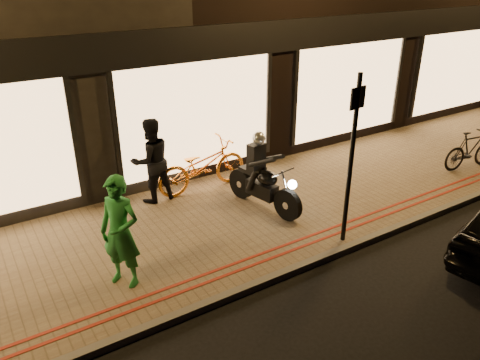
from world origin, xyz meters
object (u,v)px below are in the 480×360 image
(motorcycle, at_px, (262,180))
(sign_post, at_px, (352,153))
(person_green, at_px, (120,232))
(bicycle_gold, at_px, (202,166))

(motorcycle, xyz_separation_m, sign_post, (0.53, -1.79, 1.06))
(motorcycle, relative_size, person_green, 1.07)
(person_green, bearing_deg, motorcycle, 68.69)
(sign_post, bearing_deg, motorcycle, 106.50)
(bicycle_gold, bearing_deg, sign_post, -161.46)
(motorcycle, relative_size, sign_post, 0.64)
(sign_post, xyz_separation_m, person_green, (-3.73, 0.89, -0.78))
(bicycle_gold, bearing_deg, person_green, 130.38)
(person_green, bearing_deg, bicycle_gold, 94.54)
(motorcycle, height_order, bicycle_gold, motorcycle)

